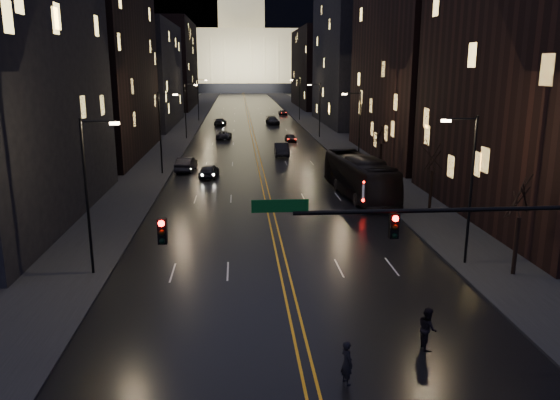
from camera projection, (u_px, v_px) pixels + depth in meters
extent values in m
plane|color=black|center=(304.00, 358.00, 22.52)|extent=(900.00, 900.00, 0.00)
cube|color=black|center=(247.00, 110.00, 148.36)|extent=(20.00, 320.00, 0.02)
cube|color=black|center=(195.00, 110.00, 147.30)|extent=(8.00, 320.00, 0.16)
cube|color=black|center=(298.00, 109.00, 149.39)|extent=(8.00, 320.00, 0.16)
cube|color=orange|center=(247.00, 110.00, 148.36)|extent=(0.62, 320.00, 0.01)
cube|color=black|center=(92.00, 47.00, 69.88)|extent=(12.00, 30.00, 28.00)
cube|color=black|center=(143.00, 75.00, 107.62)|extent=(12.00, 34.00, 20.00)
cube|color=black|center=(171.00, 65.00, 153.61)|extent=(12.00, 40.00, 24.00)
cube|color=black|center=(554.00, 62.00, 40.58)|extent=(12.00, 26.00, 24.00)
cube|color=black|center=(425.00, 6.00, 67.94)|extent=(12.00, 30.00, 38.00)
cube|color=black|center=(354.00, 59.00, 110.04)|extent=(12.00, 34.00, 26.00)
cube|color=black|center=(319.00, 68.00, 156.98)|extent=(12.00, 40.00, 22.00)
cube|color=black|center=(242.00, 86.00, 264.05)|extent=(90.00, 50.00, 4.00)
cube|color=#EFD68A|center=(242.00, 57.00, 260.70)|extent=(80.00, 36.00, 24.00)
cylinder|color=#F9E8A0|center=(241.00, 13.00, 255.91)|extent=(22.00, 22.00, 16.00)
cylinder|color=black|center=(444.00, 210.00, 21.45)|extent=(12.00, 0.18, 0.18)
cube|color=black|center=(162.00, 231.00, 20.77)|extent=(0.35, 0.30, 1.00)
cube|color=black|center=(394.00, 226.00, 21.44)|extent=(0.35, 0.30, 1.00)
sphere|color=#FF0705|center=(161.00, 224.00, 20.51)|extent=(0.24, 0.24, 0.24)
sphere|color=#FF0705|center=(396.00, 219.00, 21.18)|extent=(0.24, 0.24, 0.24)
cube|color=#053F14|center=(280.00, 206.00, 20.89)|extent=(2.20, 0.06, 0.50)
cylinder|color=black|center=(471.00, 193.00, 31.95)|extent=(0.16, 0.16, 9.00)
cylinder|color=black|center=(462.00, 119.00, 30.85)|extent=(1.80, 0.10, 0.10)
cube|color=#EBC58D|center=(446.00, 121.00, 30.81)|extent=(0.50, 0.25, 0.15)
cylinder|color=black|center=(87.00, 199.00, 30.30)|extent=(0.16, 0.16, 9.00)
cylinder|color=black|center=(97.00, 122.00, 29.34)|extent=(1.80, 0.10, 0.10)
cube|color=#EBC58D|center=(115.00, 123.00, 29.43)|extent=(0.50, 0.25, 0.15)
cylinder|color=black|center=(359.00, 132.00, 60.99)|extent=(0.16, 0.16, 9.00)
cylinder|color=black|center=(353.00, 93.00, 59.89)|extent=(1.80, 0.10, 0.10)
cube|color=#EBC58D|center=(345.00, 94.00, 59.85)|extent=(0.50, 0.25, 0.15)
cylinder|color=black|center=(160.00, 134.00, 59.35)|extent=(0.16, 0.16, 9.00)
cylinder|color=black|center=(167.00, 94.00, 58.38)|extent=(1.80, 0.10, 0.10)
cube|color=#EBC58D|center=(175.00, 95.00, 58.47)|extent=(0.50, 0.25, 0.15)
cylinder|color=black|center=(320.00, 111.00, 90.03)|extent=(0.16, 0.16, 9.00)
cylinder|color=black|center=(315.00, 84.00, 88.93)|extent=(1.80, 0.10, 0.10)
cube|color=#EBC58D|center=(309.00, 85.00, 88.89)|extent=(0.50, 0.25, 0.15)
cylinder|color=black|center=(185.00, 112.00, 88.39)|extent=(0.16, 0.16, 9.00)
cylinder|color=black|center=(190.00, 84.00, 87.42)|extent=(1.80, 0.10, 0.10)
cube|color=#EBC58D|center=(196.00, 85.00, 87.52)|extent=(0.50, 0.25, 0.15)
cylinder|color=black|center=(300.00, 100.00, 119.07)|extent=(0.16, 0.16, 9.00)
cylinder|color=black|center=(296.00, 80.00, 117.97)|extent=(1.80, 0.10, 0.10)
cube|color=#EBC58D|center=(291.00, 80.00, 117.93)|extent=(0.50, 0.25, 0.15)
cylinder|color=black|center=(198.00, 100.00, 117.43)|extent=(0.16, 0.16, 9.00)
cylinder|color=black|center=(202.00, 80.00, 116.47)|extent=(1.80, 0.10, 0.10)
cube|color=#EBC58D|center=(206.00, 80.00, 116.56)|extent=(0.50, 0.25, 0.15)
cylinder|color=black|center=(516.00, 247.00, 30.82)|extent=(0.24, 0.24, 3.50)
cylinder|color=black|center=(431.00, 192.00, 44.37)|extent=(0.24, 0.24, 3.50)
cylinder|color=black|center=(380.00, 159.00, 59.86)|extent=(0.24, 0.24, 3.50)
imported|color=black|center=(360.00, 176.00, 50.00)|extent=(4.46, 13.55, 3.71)
imported|color=black|center=(209.00, 170.00, 58.68)|extent=(2.28, 4.64, 1.52)
imported|color=black|center=(186.00, 164.00, 62.11)|extent=(2.25, 5.20, 1.67)
imported|color=black|center=(224.00, 135.00, 89.65)|extent=(2.69, 4.96, 1.32)
imported|color=black|center=(220.00, 122.00, 110.09)|extent=(2.64, 5.20, 1.45)
imported|color=black|center=(282.00, 149.00, 72.79)|extent=(1.92, 5.25, 1.72)
imported|color=black|center=(291.00, 138.00, 85.75)|extent=(1.67, 3.98, 1.34)
imported|color=black|center=(273.00, 121.00, 111.51)|extent=(2.84, 5.73, 1.60)
imported|color=black|center=(283.00, 113.00, 133.17)|extent=(2.14, 4.49, 1.24)
imported|color=black|center=(347.00, 363.00, 20.48)|extent=(0.62, 0.75, 1.76)
imported|color=black|center=(428.00, 328.00, 23.07)|extent=(0.51, 0.91, 1.85)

